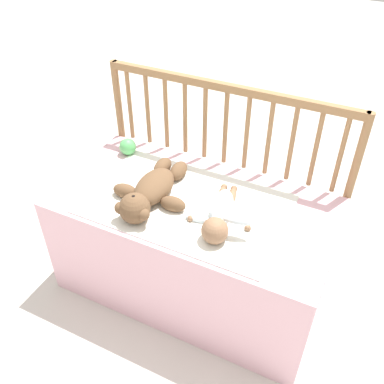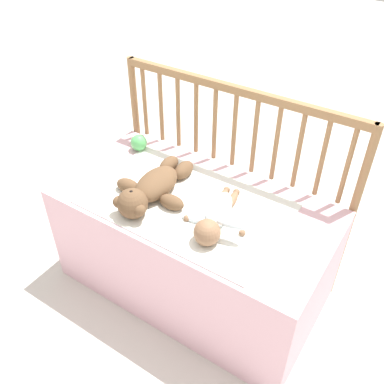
% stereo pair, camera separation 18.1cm
% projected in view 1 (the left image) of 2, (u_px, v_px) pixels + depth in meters
% --- Properties ---
extents(ground_plane, '(12.00, 12.00, 0.00)m').
position_uv_depth(ground_plane, '(193.00, 283.00, 2.20)').
color(ground_plane, silver).
extents(crib_mattress, '(1.23, 0.64, 0.55)m').
position_uv_depth(crib_mattress, '(193.00, 246.00, 2.03)').
color(crib_mattress, '#EDB7C6').
rests_on(crib_mattress, ground_plane).
extents(crib_rail, '(1.23, 0.04, 0.95)m').
position_uv_depth(crib_rail, '(225.00, 140.00, 2.02)').
color(crib_rail, '#997047').
rests_on(crib_rail, ground_plane).
extents(blanket, '(0.85, 0.53, 0.01)m').
position_uv_depth(blanket, '(186.00, 204.00, 1.84)').
color(blanket, white).
rests_on(blanket, crib_mattress).
extents(teddy_bear, '(0.35, 0.47, 0.13)m').
position_uv_depth(teddy_bear, '(151.00, 191.00, 1.83)').
color(teddy_bear, brown).
rests_on(teddy_bear, crib_mattress).
extents(baby, '(0.29, 0.39, 0.11)m').
position_uv_depth(baby, '(220.00, 214.00, 1.72)').
color(baby, white).
rests_on(baby, crib_mattress).
extents(toy_ball, '(0.08, 0.08, 0.08)m').
position_uv_depth(toy_ball, '(128.00, 147.00, 2.13)').
color(toy_ball, '#59BF66').
rests_on(toy_ball, crib_mattress).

